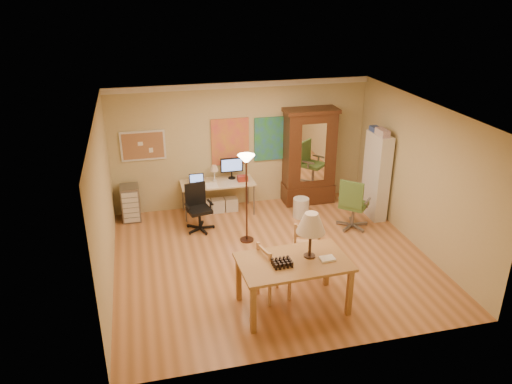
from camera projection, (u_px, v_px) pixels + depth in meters
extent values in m
plane|color=#A7693B|center=(272.00, 258.00, 8.94)|extent=(5.50, 5.50, 0.00)
cube|color=white|center=(241.00, 85.00, 10.09)|extent=(5.50, 0.08, 0.12)
cube|color=#9A6E48|center=(143.00, 146.00, 10.10)|extent=(0.90, 0.04, 0.62)
cube|color=gold|center=(230.00, 142.00, 10.51)|extent=(0.80, 0.04, 1.00)
cube|color=teal|center=(271.00, 139.00, 10.71)|extent=(0.75, 0.04, 0.95)
cube|color=brown|center=(294.00, 262.00, 7.32)|extent=(1.66, 1.04, 0.04)
cube|color=brown|center=(253.00, 310.00, 6.93)|extent=(0.08, 0.08, 0.77)
cube|color=brown|center=(350.00, 293.00, 7.31)|extent=(0.08, 0.08, 0.77)
cube|color=brown|center=(239.00, 278.00, 7.66)|extent=(0.08, 0.08, 0.77)
cube|color=brown|center=(327.00, 264.00, 8.03)|extent=(0.08, 0.08, 0.77)
cylinder|color=black|center=(309.00, 256.00, 7.43)|extent=(0.17, 0.17, 0.02)
cylinder|color=black|center=(310.00, 244.00, 7.35)|extent=(0.04, 0.04, 0.43)
cone|color=beige|center=(311.00, 223.00, 7.21)|extent=(0.43, 0.43, 0.30)
cube|color=white|center=(327.00, 259.00, 7.34)|extent=(0.22, 0.17, 0.03)
cube|color=black|center=(282.00, 263.00, 7.18)|extent=(0.31, 0.25, 0.09)
cube|color=tan|center=(307.00, 247.00, 8.39)|extent=(0.57, 0.56, 0.04)
cube|color=tan|center=(317.00, 254.00, 8.64)|extent=(0.05, 0.05, 0.44)
cube|color=tan|center=(295.00, 253.00, 8.67)|extent=(0.05, 0.05, 0.44)
cube|color=tan|center=(318.00, 266.00, 8.30)|extent=(0.05, 0.05, 0.44)
cube|color=tan|center=(294.00, 264.00, 8.33)|extent=(0.05, 0.05, 0.44)
cube|color=tan|center=(319.00, 239.00, 8.10)|extent=(0.05, 0.05, 0.52)
cube|color=tan|center=(295.00, 238.00, 8.14)|extent=(0.05, 0.05, 0.52)
cube|color=tan|center=(307.00, 236.00, 8.10)|extent=(0.38, 0.16, 0.05)
cube|color=tan|center=(274.00, 273.00, 7.70)|extent=(0.51, 0.52, 0.04)
cube|color=tan|center=(289.00, 288.00, 7.71)|extent=(0.05, 0.05, 0.42)
cube|color=tan|center=(277.00, 277.00, 8.01)|extent=(0.05, 0.05, 0.42)
cube|color=tan|center=(270.00, 295.00, 7.56)|extent=(0.05, 0.05, 0.42)
cube|color=tan|center=(258.00, 282.00, 7.86)|extent=(0.05, 0.05, 0.42)
cube|color=tan|center=(270.00, 268.00, 7.37)|extent=(0.05, 0.05, 0.49)
cube|color=tan|center=(258.00, 256.00, 7.67)|extent=(0.05, 0.05, 0.49)
cube|color=tan|center=(264.00, 259.00, 7.50)|extent=(0.12, 0.37, 0.05)
cylinder|color=#3B2117|center=(247.00, 240.00, 9.55)|extent=(0.26, 0.26, 0.03)
cylinder|color=#3B2117|center=(247.00, 201.00, 9.23)|extent=(0.03, 0.03, 1.63)
cone|color=#FFE0A5|center=(246.00, 158.00, 8.90)|extent=(0.31, 0.31, 0.13)
cube|color=beige|center=(218.00, 183.00, 10.43)|extent=(1.53, 0.67, 0.03)
cylinder|color=slate|center=(186.00, 207.00, 10.15)|extent=(0.03, 0.03, 0.67)
cylinder|color=slate|center=(254.00, 200.00, 10.47)|extent=(0.03, 0.03, 0.67)
cylinder|color=slate|center=(183.00, 196.00, 10.66)|extent=(0.03, 0.03, 0.67)
cylinder|color=slate|center=(248.00, 190.00, 10.98)|extent=(0.03, 0.03, 0.67)
cube|color=black|center=(197.00, 185.00, 10.28)|extent=(0.31, 0.21, 0.02)
cube|color=black|center=(196.00, 177.00, 10.38)|extent=(0.31, 0.05, 0.20)
cube|color=black|center=(232.00, 165.00, 10.50)|extent=(0.48, 0.04, 0.31)
cone|color=beige|center=(214.00, 168.00, 10.38)|extent=(0.19, 0.19, 0.11)
cube|color=white|center=(212.00, 185.00, 10.26)|extent=(0.24, 0.31, 0.01)
cube|color=maroon|center=(243.00, 178.00, 10.47)|extent=(0.21, 0.15, 0.11)
cube|color=white|center=(205.00, 207.00, 10.62)|extent=(0.27, 0.23, 0.29)
cube|color=white|center=(218.00, 205.00, 10.68)|extent=(0.27, 0.23, 0.29)
cube|color=silver|center=(231.00, 204.00, 10.75)|extent=(0.27, 0.23, 0.29)
cylinder|color=black|center=(200.00, 220.00, 9.87)|extent=(0.05, 0.05, 0.36)
cube|color=black|center=(199.00, 210.00, 9.78)|extent=(0.51, 0.50, 0.06)
cube|color=black|center=(195.00, 194.00, 9.84)|extent=(0.42, 0.13, 0.47)
cube|color=black|center=(187.00, 206.00, 9.64)|extent=(0.09, 0.27, 0.03)
cube|color=black|center=(210.00, 202.00, 9.83)|extent=(0.09, 0.27, 0.03)
cylinder|color=slate|center=(353.00, 216.00, 9.97)|extent=(0.06, 0.06, 0.41)
cube|color=#47692F|center=(354.00, 205.00, 9.88)|extent=(0.68, 0.68, 0.07)
cube|color=#47692F|center=(351.00, 195.00, 9.58)|extent=(0.38, 0.36, 0.53)
cube|color=slate|center=(368.00, 201.00, 9.70)|extent=(0.24, 0.25, 0.03)
cube|color=slate|center=(342.00, 196.00, 9.94)|extent=(0.24, 0.25, 0.03)
cube|color=slate|center=(131.00, 203.00, 10.25)|extent=(0.37, 0.42, 0.74)
cube|color=silver|center=(131.00, 207.00, 10.05)|extent=(0.32, 0.02, 0.63)
cube|color=#3E1A11|center=(309.00, 158.00, 10.85)|extent=(1.07, 0.49, 2.05)
cube|color=#3E1A11|center=(308.00, 192.00, 11.17)|extent=(1.11, 0.53, 0.41)
cube|color=white|center=(313.00, 153.00, 10.55)|extent=(0.54, 0.01, 1.27)
cube|color=#3E1A11|center=(311.00, 110.00, 10.43)|extent=(1.15, 0.55, 0.08)
cube|color=white|center=(376.00, 176.00, 10.23)|extent=(0.27, 0.72, 1.79)
cube|color=#993333|center=(376.00, 199.00, 10.28)|extent=(0.16, 0.36, 0.21)
cube|color=#334C99|center=(374.00, 146.00, 10.15)|extent=(0.16, 0.25, 0.18)
cylinder|color=silver|center=(301.00, 208.00, 10.42)|extent=(0.33, 0.33, 0.42)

